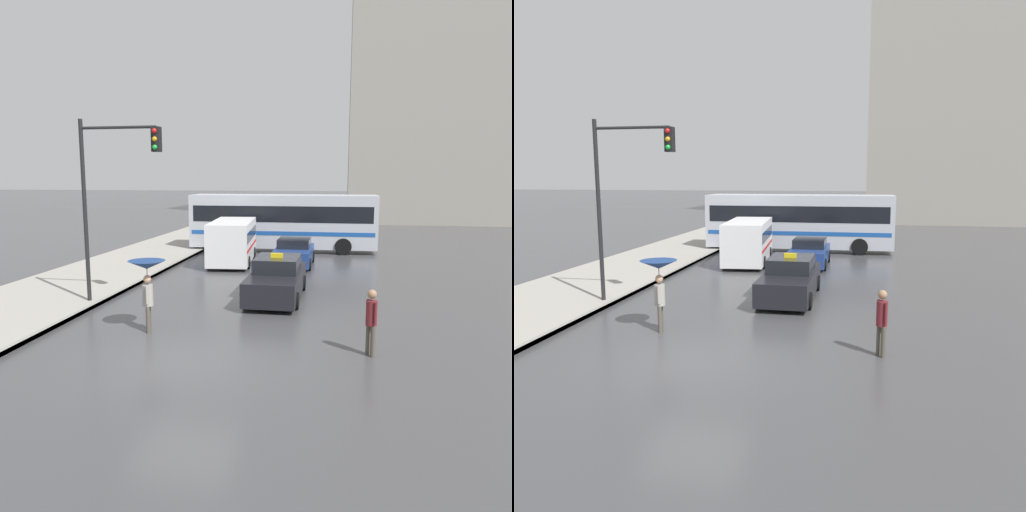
# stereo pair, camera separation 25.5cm
# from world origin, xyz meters

# --- Properties ---
(ground_plane) EXTENTS (300.00, 300.00, 0.00)m
(ground_plane) POSITION_xyz_m (0.00, 0.00, 0.00)
(ground_plane) COLOR #424244
(taxi) EXTENTS (1.91, 4.74, 1.68)m
(taxi) POSITION_xyz_m (1.36, 6.85, 0.70)
(taxi) COLOR black
(taxi) RESTS_ON ground_plane
(sedan_red) EXTENTS (1.91, 4.02, 1.36)m
(sedan_red) POSITION_xyz_m (1.29, 13.80, 0.64)
(sedan_red) COLOR navy
(sedan_red) RESTS_ON ground_plane
(ambulance_van) EXTENTS (2.48, 5.36, 2.21)m
(ambulance_van) POSITION_xyz_m (-1.92, 13.94, 1.23)
(ambulance_van) COLOR white
(ambulance_van) RESTS_ON ground_plane
(city_bus) EXTENTS (11.15, 2.80, 3.38)m
(city_bus) POSITION_xyz_m (0.10, 18.93, 1.88)
(city_bus) COLOR #B2B7C1
(city_bus) RESTS_ON ground_plane
(pedestrian_with_umbrella) EXTENTS (1.06, 1.06, 2.10)m
(pedestrian_with_umbrella) POSITION_xyz_m (-1.73, 2.11, 1.70)
(pedestrian_with_umbrella) COLOR #4C473D
(pedestrian_with_umbrella) RESTS_ON ground_plane
(pedestrian_man) EXTENTS (0.38, 0.41, 1.70)m
(pedestrian_man) POSITION_xyz_m (4.50, 1.24, 0.99)
(pedestrian_man) COLOR #4C473D
(pedestrian_man) RESTS_ON ground_plane
(traffic_light) EXTENTS (2.87, 0.38, 6.36)m
(traffic_light) POSITION_xyz_m (-3.98, 4.74, 4.33)
(traffic_light) COLOR black
(traffic_light) RESTS_ON ground_plane
(building_tower_near) EXTENTS (14.85, 13.79, 36.69)m
(building_tower_near) POSITION_xyz_m (11.43, 43.73, 18.34)
(building_tower_near) COLOR gray
(building_tower_near) RESTS_ON ground_plane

